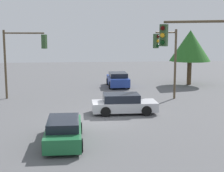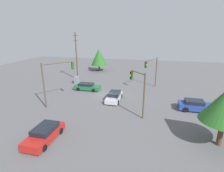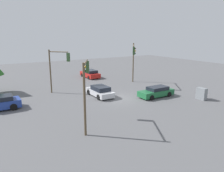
# 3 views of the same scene
# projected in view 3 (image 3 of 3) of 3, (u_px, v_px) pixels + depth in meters

# --- Properties ---
(ground_plane) EXTENTS (80.00, 80.00, 0.00)m
(ground_plane) POSITION_uv_depth(u_px,v_px,m) (117.00, 98.00, 26.17)
(ground_plane) COLOR #5B5B5E
(sedan_silver) EXTENTS (4.30, 1.94, 1.32)m
(sedan_silver) POSITION_uv_depth(u_px,v_px,m) (100.00, 91.00, 26.81)
(sedan_silver) COLOR silver
(sedan_silver) RESTS_ON ground_plane
(sedan_red) EXTENTS (4.52, 2.03, 1.37)m
(sedan_red) POSITION_uv_depth(u_px,v_px,m) (90.00, 74.00, 38.42)
(sedan_red) COLOR red
(sedan_red) RESTS_ON ground_plane
(sedan_green) EXTENTS (1.84, 4.53, 1.25)m
(sedan_green) POSITION_uv_depth(u_px,v_px,m) (156.00, 92.00, 26.64)
(sedan_green) COLOR #1E6638
(sedan_green) RESTS_ON ground_plane
(traffic_signal_main) EXTENTS (3.85, 2.92, 6.12)m
(traffic_signal_main) POSITION_uv_depth(u_px,v_px,m) (134.00, 56.00, 32.39)
(traffic_signal_main) COLOR brown
(traffic_signal_main) RESTS_ON ground_plane
(traffic_signal_cross) EXTENTS (3.62, 2.14, 5.54)m
(traffic_signal_cross) POSITION_uv_depth(u_px,v_px,m) (86.00, 81.00, 17.33)
(traffic_signal_cross) COLOR brown
(traffic_signal_cross) RESTS_ON ground_plane
(traffic_signal_aux) EXTENTS (2.33, 2.09, 5.59)m
(traffic_signal_aux) POSITION_uv_depth(u_px,v_px,m) (58.00, 64.00, 27.41)
(traffic_signal_aux) COLOR brown
(traffic_signal_aux) RESTS_ON ground_plane
(electrical_cabinet) EXTENTS (1.18, 0.59, 1.39)m
(electrical_cabinet) POSITION_uv_depth(u_px,v_px,m) (201.00, 94.00, 25.48)
(electrical_cabinet) COLOR gray
(electrical_cabinet) RESTS_ON ground_plane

